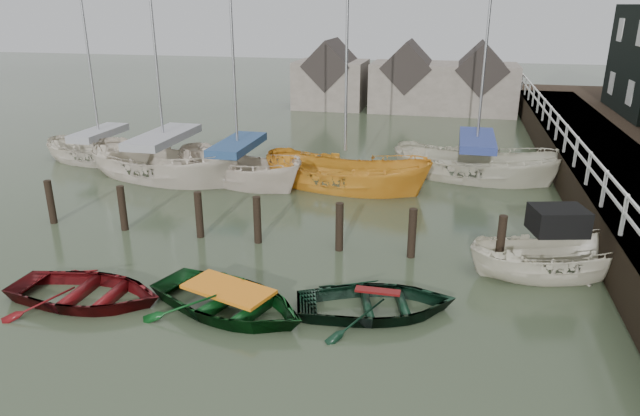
% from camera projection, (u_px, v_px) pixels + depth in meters
% --- Properties ---
extents(ground, '(120.00, 120.00, 0.00)m').
position_uv_depth(ground, '(265.00, 295.00, 13.54)').
color(ground, '#293421').
rests_on(ground, ground).
extents(pier, '(3.04, 32.00, 2.70)m').
position_uv_depth(pier, '(604.00, 176.00, 20.42)').
color(pier, black).
rests_on(pier, ground).
extents(mooring_pilings, '(13.72, 0.22, 1.80)m').
position_uv_depth(mooring_pilings, '(260.00, 227.00, 16.36)').
color(mooring_pilings, black).
rests_on(mooring_pilings, ground).
extents(far_sheds, '(14.00, 4.08, 4.39)m').
position_uv_depth(far_sheds, '(405.00, 81.00, 36.55)').
color(far_sheds, '#665B51').
rests_on(far_sheds, ground).
extents(rowboat_red, '(3.71, 2.66, 0.77)m').
position_uv_depth(rowboat_red, '(88.00, 301.00, 13.28)').
color(rowboat_red, '#510B0D').
rests_on(rowboat_red, ground).
extents(rowboat_green, '(4.58, 3.88, 0.81)m').
position_uv_depth(rowboat_green, '(230.00, 311.00, 12.85)').
color(rowboat_green, '#083210').
rests_on(rowboat_green, ground).
extents(rowboat_dkgreen, '(4.15, 3.45, 0.74)m').
position_uv_depth(rowboat_dkgreen, '(377.00, 312.00, 12.80)').
color(rowboat_dkgreen, black).
rests_on(rowboat_dkgreen, ground).
extents(motorboat, '(4.60, 2.66, 2.58)m').
position_uv_depth(motorboat, '(552.00, 271.00, 14.55)').
color(motorboat, beige).
rests_on(motorboat, ground).
extents(sailboat_a, '(7.62, 4.29, 12.27)m').
position_uv_depth(sailboat_a, '(167.00, 176.00, 22.68)').
color(sailboat_a, beige).
rests_on(sailboat_a, ground).
extents(sailboat_b, '(6.63, 4.71, 10.93)m').
position_uv_depth(sailboat_b, '(239.00, 179.00, 22.27)').
color(sailboat_b, beige).
rests_on(sailboat_b, ground).
extents(sailboat_c, '(6.96, 3.69, 10.79)m').
position_uv_depth(sailboat_c, '(345.00, 186.00, 21.56)').
color(sailboat_c, orange).
rests_on(sailboat_c, ground).
extents(sailboat_d, '(6.99, 3.76, 12.69)m').
position_uv_depth(sailboat_d, '(474.00, 176.00, 22.62)').
color(sailboat_d, beige).
rests_on(sailboat_d, ground).
extents(sailboat_e, '(5.74, 2.79, 10.20)m').
position_uv_depth(sailboat_e, '(102.00, 160.00, 24.90)').
color(sailboat_e, beige).
rests_on(sailboat_e, ground).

